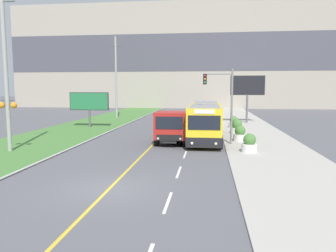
% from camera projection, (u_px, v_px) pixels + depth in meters
% --- Properties ---
extents(ground_plane, '(300.00, 300.00, 0.00)m').
position_uv_depth(ground_plane, '(110.00, 188.00, 14.30)').
color(ground_plane, '#56565B').
extents(sidewalk_right, '(6.00, 140.00, 0.08)m').
position_uv_depth(sidewalk_right, '(313.00, 195.00, 13.25)').
color(sidewalk_right, '#ADA89E').
rests_on(sidewalk_right, ground_plane).
extents(lane_marking_centre, '(2.88, 140.00, 0.01)m').
position_uv_depth(lane_marking_centre, '(125.00, 180.00, 15.69)').
color(lane_marking_centre, gold).
rests_on(lane_marking_centre, ground_plane).
extents(apartment_block_background, '(80.00, 8.04, 22.64)m').
position_uv_depth(apartment_block_background, '(190.00, 57.00, 73.09)').
color(apartment_block_background, '#A89E8E').
rests_on(apartment_block_background, ground_plane).
extents(city_bus, '(2.67, 12.27, 3.03)m').
position_uv_depth(city_bus, '(205.00, 121.00, 28.32)').
color(city_bus, yellow).
rests_on(city_bus, ground_plane).
extents(dump_truck, '(2.46, 6.54, 2.56)m').
position_uv_depth(dump_truck, '(172.00, 127.00, 25.75)').
color(dump_truck, black).
rests_on(dump_truck, ground_plane).
extents(utility_pole_near, '(1.80, 0.44, 11.40)m').
position_uv_depth(utility_pole_near, '(6.00, 73.00, 22.10)').
color(utility_pole_near, '#9E9E99').
rests_on(utility_pole_near, ground_plane).
extents(utility_pole_far, '(1.80, 0.28, 11.72)m').
position_uv_depth(utility_pole_far, '(116.00, 77.00, 47.37)').
color(utility_pole_far, '#9E9E99').
rests_on(utility_pole_far, ground_plane).
extents(traffic_light_mast, '(2.28, 0.32, 5.84)m').
position_uv_depth(traffic_light_mast, '(223.00, 97.00, 24.99)').
color(traffic_light_mast, slate).
rests_on(traffic_light_mast, ground_plane).
extents(billboard_large, '(4.17, 0.24, 5.89)m').
position_uv_depth(billboard_large, '(248.00, 87.00, 40.19)').
color(billboard_large, '#59595B').
rests_on(billboard_large, ground_plane).
extents(billboard_small, '(4.44, 0.24, 3.90)m').
position_uv_depth(billboard_small, '(89.00, 102.00, 36.33)').
color(billboard_small, '#59595B').
rests_on(billboard_small, ground_plane).
extents(planter_round_near, '(1.06, 1.06, 1.27)m').
position_uv_depth(planter_round_near, '(249.00, 144.00, 21.93)').
color(planter_round_near, silver).
rests_on(planter_round_near, sidewalk_right).
extents(planter_round_second, '(1.08, 1.08, 1.28)m').
position_uv_depth(planter_round_second, '(240.00, 134.00, 26.54)').
color(planter_round_second, silver).
rests_on(planter_round_second, sidewalk_right).
extents(planter_round_third, '(1.20, 1.20, 1.35)m').
position_uv_depth(planter_round_third, '(237.00, 127.00, 31.10)').
color(planter_round_third, silver).
rests_on(planter_round_third, sidewalk_right).
extents(planter_round_far, '(1.12, 1.12, 1.26)m').
position_uv_depth(planter_round_far, '(234.00, 122.00, 35.68)').
color(planter_round_far, silver).
rests_on(planter_round_far, sidewalk_right).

